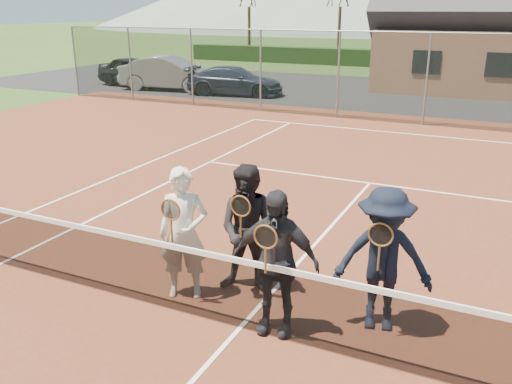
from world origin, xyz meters
TOP-DOWN VIEW (x-y plane):
  - ground at (0.00, 20.00)m, footprint 220.00×220.00m
  - court_surface at (0.00, 0.00)m, footprint 30.00×30.00m
  - tarmac_carpark at (-4.00, 20.00)m, footprint 40.00×12.00m
  - hedge_row at (0.00, 32.00)m, footprint 40.00×1.20m
  - car_a at (-14.60, 17.21)m, footprint 4.53×2.44m
  - car_b at (-12.30, 16.84)m, footprint 4.99×2.39m
  - car_c at (-8.79, 16.77)m, footprint 4.58×2.52m
  - court_markings at (0.00, 0.00)m, footprint 11.03×23.83m
  - tennis_net at (0.00, 0.00)m, footprint 11.68×0.08m
  - perimeter_fence at (0.00, 13.50)m, footprint 30.07×0.07m
  - player_a at (-1.04, 0.42)m, footprint 0.77×0.66m
  - player_b at (-0.31, 0.91)m, footprint 1.01×0.86m
  - player_c at (0.38, 0.16)m, footprint 1.11×0.59m
  - player_d at (1.51, 0.77)m, footprint 1.28×0.91m

SIDE VIEW (x-z plane):
  - ground at x=0.00m, z-range 0.00..0.00m
  - tarmac_carpark at x=-4.00m, z-range 0.00..0.01m
  - court_surface at x=0.00m, z-range 0.00..0.02m
  - court_markings at x=0.00m, z-range 0.02..0.03m
  - tennis_net at x=0.00m, z-range -0.01..1.09m
  - hedge_row at x=0.00m, z-range 0.00..1.10m
  - car_c at x=-8.79m, z-range 0.00..1.26m
  - car_a at x=-14.60m, z-range 0.00..1.46m
  - car_b at x=-12.30m, z-range 0.00..1.58m
  - player_d at x=1.51m, z-range 0.02..1.82m
  - player_b at x=-0.31m, z-range 0.02..1.82m
  - player_c at x=0.38m, z-range 0.02..1.82m
  - player_a at x=-1.04m, z-range 0.02..1.82m
  - perimeter_fence at x=0.00m, z-range 0.01..3.03m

